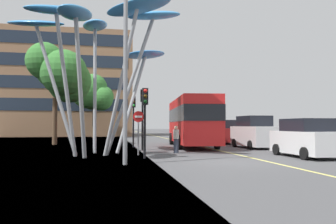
% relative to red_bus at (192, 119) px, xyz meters
% --- Properties ---
extents(ground, '(120.00, 240.00, 0.10)m').
position_rel_red_bus_xyz_m(ground, '(-1.70, -10.22, -2.11)').
color(ground, '#4C4C4F').
extents(red_bus, '(3.49, 10.12, 3.77)m').
position_rel_red_bus_xyz_m(red_bus, '(0.00, 0.00, 0.00)').
color(red_bus, red).
rests_on(red_bus, ground).
extents(leaf_sculpture, '(9.88, 8.88, 8.32)m').
position_rel_red_bus_xyz_m(leaf_sculpture, '(-6.65, -5.64, 4.64)').
color(leaf_sculpture, '#9EA0A5').
rests_on(leaf_sculpture, ground).
extents(traffic_light_kerb_near, '(0.28, 0.42, 3.40)m').
position_rel_red_bus_xyz_m(traffic_light_kerb_near, '(-4.43, -8.14, 0.42)').
color(traffic_light_kerb_near, black).
rests_on(traffic_light_kerb_near, ground).
extents(traffic_light_kerb_far, '(0.28, 0.42, 3.94)m').
position_rel_red_bus_xyz_m(traffic_light_kerb_far, '(-3.97, -2.52, 0.78)').
color(traffic_light_kerb_far, black).
rests_on(traffic_light_kerb_far, ground).
extents(traffic_light_island_mid, '(0.28, 0.42, 3.71)m').
position_rel_red_bus_xyz_m(traffic_light_island_mid, '(-4.35, 0.24, 0.63)').
color(traffic_light_island_mid, black).
rests_on(traffic_light_island_mid, ground).
extents(car_parked_near, '(2.07, 4.20, 1.95)m').
position_rel_red_bus_xyz_m(car_parked_near, '(3.72, -8.77, -1.13)').
color(car_parked_near, silver).
rests_on(car_parked_near, ground).
extents(car_parked_mid, '(2.02, 4.52, 2.26)m').
position_rel_red_bus_xyz_m(car_parked_mid, '(4.00, -2.02, -0.99)').
color(car_parked_mid, silver).
rests_on(car_parked_mid, ground).
extents(car_parked_far, '(1.93, 4.08, 2.06)m').
position_rel_red_bus_xyz_m(car_parked_far, '(3.94, 3.68, -1.09)').
color(car_parked_far, maroon).
rests_on(car_parked_far, ground).
extents(car_side_street, '(2.04, 4.18, 2.32)m').
position_rel_red_bus_xyz_m(car_side_street, '(3.97, 9.54, -0.98)').
color(car_side_street, '#2D5138').
rests_on(car_side_street, ground).
extents(car_far_side, '(1.93, 3.90, 2.09)m').
position_rel_red_bus_xyz_m(car_far_side, '(3.97, 15.52, -1.08)').
color(car_far_side, navy).
rests_on(car_far_side, ground).
extents(street_lamp, '(1.47, 0.44, 8.11)m').
position_rel_red_bus_xyz_m(street_lamp, '(-5.20, -10.40, 3.05)').
color(street_lamp, gray).
rests_on(street_lamp, ground).
extents(tree_pavement_near, '(5.26, 4.84, 8.41)m').
position_rel_red_bus_xyz_m(tree_pavement_near, '(-10.10, 4.48, 3.92)').
color(tree_pavement_near, brown).
rests_on(tree_pavement_near, ground).
extents(tree_pavement_far, '(5.35, 4.38, 8.26)m').
position_rel_red_bus_xyz_m(tree_pavement_far, '(-8.02, 19.67, 3.58)').
color(tree_pavement_far, brown).
rests_on(tree_pavement_far, ground).
extents(pedestrian, '(0.34, 0.34, 1.58)m').
position_rel_red_bus_xyz_m(pedestrian, '(-2.26, -5.06, -1.27)').
color(pedestrian, '#2D3342').
rests_on(pedestrian, ground).
extents(no_entry_sign, '(0.60, 0.12, 2.38)m').
position_rel_red_bus_xyz_m(no_entry_sign, '(-4.57, -6.13, -0.47)').
color(no_entry_sign, gray).
rests_on(no_entry_sign, ground).
extents(backdrop_building, '(21.59, 12.70, 15.20)m').
position_rel_red_bus_xyz_m(backdrop_building, '(-13.54, 29.45, 5.55)').
color(backdrop_building, '#936B4C').
rests_on(backdrop_building, ground).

